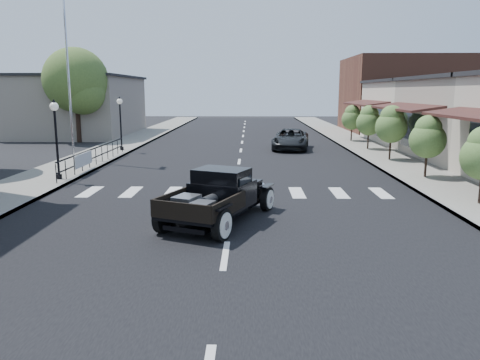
{
  "coord_description": "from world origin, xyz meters",
  "views": [
    {
      "loc": [
        0.57,
        -13.56,
        3.86
      ],
      "look_at": [
        0.26,
        1.43,
        1.0
      ],
      "focal_mm": 35.0,
      "sensor_mm": 36.0,
      "label": 1
    }
  ],
  "objects": [
    {
      "name": "railing",
      "position": [
        -7.3,
        10.0,
        0.65
      ],
      "size": [
        0.08,
        10.0,
        1.0
      ],
      "primitive_type": null,
      "color": "black",
      "rests_on": "sidewalk_left"
    },
    {
      "name": "low_building_left",
      "position": [
        -15.0,
        28.0,
        2.5
      ],
      "size": [
        10.0,
        12.0,
        5.0
      ],
      "primitive_type": "cube",
      "color": "gray",
      "rests_on": "ground"
    },
    {
      "name": "sidewalk_left",
      "position": [
        -8.5,
        15.0,
        0.07
      ],
      "size": [
        3.0,
        80.0,
        0.15
      ],
      "primitive_type": "cube",
      "color": "gray",
      "rests_on": "ground"
    },
    {
      "name": "small_tree_e",
      "position": [
        8.3,
        22.11,
        1.44
      ],
      "size": [
        1.55,
        1.55,
        2.58
      ],
      "primitive_type": null,
      "color": "#4C6E32",
      "rests_on": "sidewalk_right"
    },
    {
      "name": "road_markings",
      "position": [
        0.0,
        10.0,
        0.0
      ],
      "size": [
        12.0,
        60.0,
        0.06
      ],
      "primitive_type": null,
      "color": "silver",
      "rests_on": "ground"
    },
    {
      "name": "hotrod_pickup",
      "position": [
        -0.34,
        -0.04,
        0.81
      ],
      "size": [
        3.82,
        5.16,
        1.62
      ],
      "primitive_type": null,
      "rotation": [
        0.0,
        0.0,
        -0.4
      ],
      "color": "black",
      "rests_on": "ground"
    },
    {
      "name": "storefront_far",
      "position": [
        15.0,
        22.0,
        2.25
      ],
      "size": [
        10.0,
        9.0,
        4.5
      ],
      "primitive_type": "cube",
      "color": "beige",
      "rests_on": "ground"
    },
    {
      "name": "second_car",
      "position": [
        3.33,
        17.7,
        0.68
      ],
      "size": [
        2.94,
        5.18,
        1.36
      ],
      "primitive_type": "imported",
      "rotation": [
        0.0,
        0.0,
        -0.14
      ],
      "color": "black",
      "rests_on": "ground"
    },
    {
      "name": "far_building_right",
      "position": [
        15.5,
        32.0,
        3.5
      ],
      "size": [
        11.0,
        10.0,
        7.0
      ],
      "primitive_type": "cube",
      "color": "brown",
      "rests_on": "ground"
    },
    {
      "name": "lamp_post_c",
      "position": [
        -7.6,
        16.0,
        1.84
      ],
      "size": [
        0.36,
        0.36,
        3.37
      ],
      "primitive_type": null,
      "color": "black",
      "rests_on": "sidewalk_left"
    },
    {
      "name": "small_tree_c",
      "position": [
        8.3,
        12.17,
        1.57
      ],
      "size": [
        1.71,
        1.71,
        2.85
      ],
      "primitive_type": null,
      "color": "#4C6E32",
      "rests_on": "sidewalk_right"
    },
    {
      "name": "small_tree_b",
      "position": [
        8.3,
        6.84,
        1.45
      ],
      "size": [
        1.56,
        1.56,
        2.59
      ],
      "primitive_type": null,
      "color": "#4C6E32",
      "rests_on": "sidewalk_right"
    },
    {
      "name": "road",
      "position": [
        0.0,
        15.0,
        0.01
      ],
      "size": [
        14.0,
        80.0,
        0.02
      ],
      "primitive_type": "cube",
      "color": "black",
      "rests_on": "ground"
    },
    {
      "name": "sidewalk_right",
      "position": [
        8.5,
        15.0,
        0.07
      ],
      "size": [
        3.0,
        80.0,
        0.15
      ],
      "primitive_type": "cube",
      "color": "gray",
      "rests_on": "ground"
    },
    {
      "name": "ground",
      "position": [
        0.0,
        0.0,
        0.0
      ],
      "size": [
        120.0,
        120.0,
        0.0
      ],
      "primitive_type": "plane",
      "color": "black",
      "rests_on": "ground"
    },
    {
      "name": "banner",
      "position": [
        -7.22,
        8.0,
        0.45
      ],
      "size": [
        0.04,
        2.2,
        0.6
      ],
      "primitive_type": null,
      "color": "silver",
      "rests_on": "sidewalk_left"
    },
    {
      "name": "small_tree_d",
      "position": [
        8.3,
        17.02,
        1.51
      ],
      "size": [
        1.63,
        1.63,
        2.71
      ],
      "primitive_type": null,
      "color": "#4C6E32",
      "rests_on": "sidewalk_right"
    },
    {
      "name": "big_tree_far",
      "position": [
        -12.5,
        22.0,
        3.54
      ],
      "size": [
        4.83,
        4.83,
        7.09
      ],
      "primitive_type": null,
      "color": "#455F28",
      "rests_on": "ground"
    },
    {
      "name": "lamp_post_b",
      "position": [
        -7.6,
        6.0,
        1.84
      ],
      "size": [
        0.36,
        0.36,
        3.37
      ],
      "primitive_type": null,
      "color": "black",
      "rests_on": "sidewalk_left"
    },
    {
      "name": "flagpole",
      "position": [
        -9.2,
        12.0,
        5.76
      ],
      "size": [
        0.12,
        0.12,
        11.22
      ],
      "primitive_type": "cylinder",
      "color": "silver",
      "rests_on": "sidewalk_left"
    }
  ]
}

